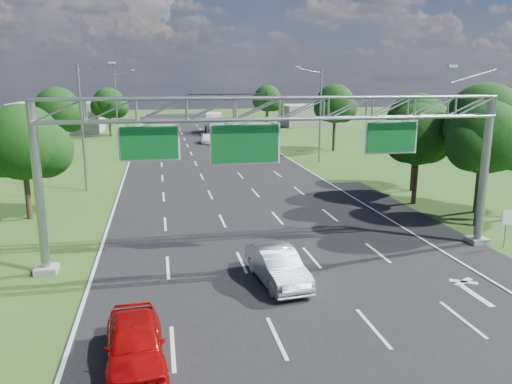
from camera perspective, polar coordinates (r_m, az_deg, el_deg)
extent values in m
plane|color=#234F17|center=(42.76, -3.33, 0.81)|extent=(220.00, 220.00, 0.00)
cube|color=black|center=(42.76, -3.33, 0.81)|extent=(18.00, 180.00, 0.02)
cube|color=black|center=(31.23, 19.88, -4.50)|extent=(3.00, 30.00, 0.02)
cube|color=gray|center=(30.29, 23.95, -5.08)|extent=(1.00, 1.00, 0.30)
cylinder|color=gray|center=(29.41, 24.62, 2.09)|extent=(0.44, 0.44, 8.00)
cube|color=gray|center=(25.62, -22.82, -8.16)|extent=(1.00, 1.00, 0.30)
cylinder|color=gray|center=(24.57, -23.59, 0.27)|extent=(0.40, 0.40, 8.00)
cylinder|color=gray|center=(28.32, 23.56, 12.02)|extent=(2.54, 0.12, 0.79)
cube|color=beige|center=(27.67, 21.55, 13.23)|extent=(0.50, 0.22, 0.12)
cube|color=white|center=(23.62, -12.09, 5.53)|extent=(2.80, 0.05, 1.70)
cube|color=#0B5D22|center=(23.56, -12.09, 5.51)|extent=(2.62, 0.05, 1.52)
cube|color=white|center=(23.98, -1.22, 5.55)|extent=(3.40, 0.05, 2.00)
cube|color=#0B5D22|center=(23.92, -1.20, 5.53)|extent=(3.22, 0.05, 1.82)
cube|color=white|center=(26.29, 15.20, 6.08)|extent=(2.80, 0.05, 1.70)
cube|color=#0B5D22|center=(26.24, 15.25, 6.06)|extent=(2.62, 0.05, 1.52)
cylinder|color=gray|center=(29.82, 26.61, -3.91)|extent=(0.06, 0.06, 2.00)
cube|color=white|center=(29.62, 26.78, -2.63)|extent=(0.60, 0.04, 0.80)
cylinder|color=black|center=(78.42, 1.19, 8.88)|extent=(0.24, 0.24, 7.00)
cylinder|color=black|center=(77.22, -3.24, 11.10)|extent=(12.00, 0.18, 0.18)
imported|color=black|center=(76.65, -7.76, 10.58)|extent=(0.18, 0.22, 1.10)
imported|color=black|center=(77.11, -3.98, 10.68)|extent=(0.18, 0.22, 1.10)
imported|color=black|center=(77.89, -0.26, 10.73)|extent=(0.18, 0.22, 1.10)
cylinder|color=gray|center=(42.07, -19.25, 6.81)|extent=(0.20, 0.20, 10.00)
cylinder|color=gray|center=(41.73, -17.93, 13.34)|extent=(2.78, 0.12, 0.60)
cube|color=beige|center=(41.61, -16.14, 14.01)|extent=(0.55, 0.22, 0.12)
cylinder|color=gray|center=(76.79, -15.68, 9.45)|extent=(0.20, 0.20, 10.00)
cylinder|color=gray|center=(76.61, -14.90, 13.01)|extent=(2.78, 0.12, 0.60)
cube|color=beige|center=(76.54, -13.92, 13.36)|extent=(0.55, 0.22, 0.12)
cylinder|color=gray|center=(54.35, 7.36, 8.62)|extent=(0.20, 0.20, 10.00)
cylinder|color=gray|center=(53.83, 6.16, 13.61)|extent=(2.78, 0.12, 0.60)
cube|color=beige|center=(53.47, 4.80, 14.08)|extent=(0.55, 0.22, 0.12)
cylinder|color=#2D2116|center=(33.35, 24.13, -0.46)|extent=(0.36, 0.36, 3.74)
sphere|color=black|center=(32.78, 24.71, 5.73)|extent=(4.40, 4.40, 4.40)
sphere|color=black|center=(33.81, 25.76, 4.87)|extent=(3.30, 3.30, 3.30)
sphere|color=black|center=(32.02, 23.50, 4.90)|extent=(3.08, 3.08, 3.08)
cylinder|color=#2D2116|center=(36.84, 24.07, 1.07)|extent=(0.36, 0.36, 4.18)
sphere|color=black|center=(36.31, 24.66, 7.39)|extent=(5.00, 5.00, 5.00)
sphere|color=black|center=(37.42, 25.79, 6.45)|extent=(3.75, 3.75, 3.75)
sphere|color=black|center=(35.47, 23.38, 6.59)|extent=(3.50, 3.50, 3.50)
cylinder|color=#2D2116|center=(37.84, 17.71, 1.18)|extent=(0.36, 0.36, 3.30)
sphere|color=black|center=(37.34, 18.06, 6.31)|extent=(4.40, 4.40, 4.40)
sphere|color=black|center=(38.29, 19.16, 5.55)|extent=(3.30, 3.30, 3.30)
sphere|color=black|center=(36.66, 16.88, 5.59)|extent=(3.08, 3.08, 3.08)
cylinder|color=#2D2116|center=(42.22, 17.53, 2.50)|extent=(0.36, 0.36, 3.52)
sphere|color=black|center=(41.75, 17.87, 7.48)|extent=(4.80, 4.80, 4.80)
sphere|color=black|center=(42.74, 18.98, 6.70)|extent=(3.60, 3.60, 3.60)
sphere|color=black|center=(41.03, 16.69, 6.80)|extent=(3.36, 3.36, 3.36)
cylinder|color=#2D2116|center=(35.28, -24.61, -0.38)|extent=(0.36, 0.36, 3.08)
sphere|color=black|center=(34.73, -25.14, 5.19)|extent=(4.80, 4.80, 4.80)
sphere|color=black|center=(34.92, -22.99, 4.43)|extent=(3.60, 3.60, 3.60)
sphere|color=black|center=(34.78, -26.91, 4.22)|extent=(3.36, 3.36, 3.36)
cylinder|color=#2D2116|center=(57.85, -21.44, 4.97)|extent=(0.36, 0.36, 3.74)
sphere|color=black|center=(57.51, -21.75, 8.71)|extent=(4.80, 4.80, 4.80)
sphere|color=black|center=(57.73, -20.45, 8.23)|extent=(3.60, 3.60, 3.60)
sphere|color=black|center=(57.45, -22.83, 8.13)|extent=(3.36, 3.36, 3.36)
cylinder|color=#2D2116|center=(82.12, -16.33, 7.25)|extent=(0.36, 0.36, 3.30)
sphere|color=black|center=(81.88, -16.49, 9.74)|extent=(4.80, 4.80, 4.80)
sphere|color=black|center=(82.21, -15.59, 9.38)|extent=(3.60, 3.60, 3.60)
sphere|color=black|center=(81.71, -17.25, 9.34)|extent=(3.36, 3.36, 3.36)
cylinder|color=#2D2116|center=(63.62, 8.89, 6.43)|extent=(0.36, 0.36, 3.96)
sphere|color=black|center=(63.32, 9.01, 9.94)|extent=(4.80, 4.80, 4.80)
sphere|color=black|center=(64.14, 9.89, 9.41)|extent=(3.60, 3.60, 3.60)
sphere|color=black|center=(62.70, 8.15, 9.50)|extent=(3.36, 3.36, 3.36)
cylinder|color=#2D2116|center=(91.85, 1.30, 8.36)|extent=(0.36, 0.36, 3.52)
sphere|color=black|center=(91.64, 1.31, 10.66)|extent=(4.80, 4.80, 4.80)
sphere|color=black|center=(92.32, 2.00, 10.30)|extent=(3.60, 3.60, 3.60)
sphere|color=black|center=(91.14, 0.68, 10.35)|extent=(3.36, 3.36, 3.36)
cube|color=gray|center=(91.18, -21.61, 7.91)|extent=(14.00, 10.00, 5.00)
cube|color=gray|center=(98.26, 6.57, 8.72)|extent=(12.00, 9.00, 4.00)
imported|color=#A90807|center=(16.83, -13.68, -16.37)|extent=(2.16, 4.67, 1.55)
imported|color=silver|center=(22.36, 2.47, -8.46)|extent=(2.20, 4.86, 1.55)
imported|color=white|center=(70.95, -5.69, 6.04)|extent=(1.79, 4.12, 1.18)
imported|color=black|center=(71.02, -12.32, 5.89)|extent=(1.87, 4.11, 1.37)
imported|color=silver|center=(68.41, -3.75, 5.88)|extent=(1.82, 4.13, 1.32)
cube|color=silver|center=(84.96, -4.82, 7.93)|extent=(3.18, 6.45, 3.10)
cube|color=silver|center=(80.71, -4.47, 7.27)|extent=(2.62, 2.53, 2.27)
cylinder|color=black|center=(80.85, -5.28, 6.82)|extent=(0.36, 1.03, 1.03)
cylinder|color=black|center=(81.11, -3.67, 6.87)|extent=(0.36, 1.03, 1.03)
cylinder|color=black|center=(87.00, -5.70, 7.23)|extent=(0.36, 1.03, 1.03)
cylinder|color=black|center=(87.24, -4.21, 7.28)|extent=(0.36, 1.03, 1.03)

